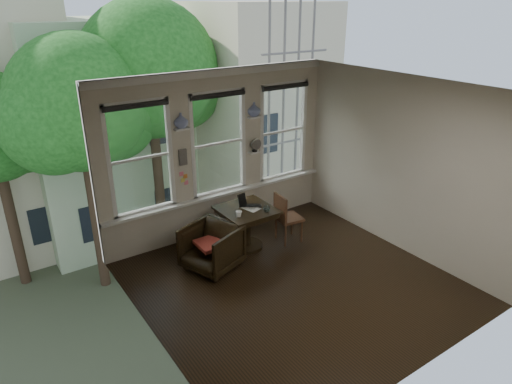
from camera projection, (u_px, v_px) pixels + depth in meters
ground at (293, 283)px, 7.10m from camera, size 4.50×4.50×0.00m
ceiling at (301, 89)px, 5.92m from camera, size 4.50×4.50×0.00m
wall_back at (218, 154)px, 8.22m from camera, size 4.50×0.00×4.50m
wall_front at (432, 265)px, 4.80m from camera, size 4.50×0.00×4.50m
wall_left at (147, 238)px, 5.34m from camera, size 0.00×4.50×4.50m
wall_right at (400, 165)px, 7.68m from camera, size 0.00×4.50×4.50m
window_left at (140, 158)px, 7.38m from camera, size 1.10×0.12×1.90m
window_center at (217, 143)px, 8.14m from camera, size 1.10×0.12×1.90m
window_right at (282, 131)px, 8.89m from camera, size 1.10×0.12×1.90m
shelf_left at (181, 129)px, 7.53m from camera, size 0.26×0.16×0.03m
shelf_right at (254, 117)px, 8.28m from camera, size 0.26×0.16×0.03m
intercom at (183, 157)px, 7.75m from camera, size 0.14×0.06×0.28m
sticky_notes at (184, 176)px, 7.89m from camera, size 0.16×0.01×0.24m
desk_fan at (255, 147)px, 8.49m from camera, size 0.20×0.20×0.24m
vase_left at (181, 121)px, 7.47m from camera, size 0.24×0.24×0.25m
vase_right at (254, 109)px, 8.23m from camera, size 0.24×0.24×0.25m
table at (247, 228)px, 7.98m from camera, size 0.90×0.90×0.75m
armchair_left at (212, 247)px, 7.37m from camera, size 1.05×1.04×0.75m
cushion_red at (211, 243)px, 7.34m from camera, size 0.45×0.45×0.06m
side_chair_right at (289, 217)px, 8.18m from camera, size 0.47×0.47×0.92m
laptop at (252, 207)px, 7.88m from camera, size 0.40×0.36×0.03m
mug at (239, 214)px, 7.54m from camera, size 0.13×0.13×0.10m
drinking_glass at (267, 209)px, 7.71m from camera, size 0.14×0.14×0.09m
tablet at (242, 200)px, 7.92m from camera, size 0.17×0.10×0.22m
papers at (251, 208)px, 7.86m from camera, size 0.29×0.34×0.00m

